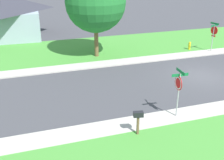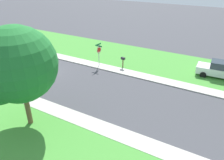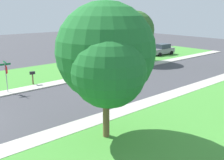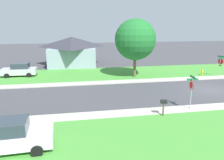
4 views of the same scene
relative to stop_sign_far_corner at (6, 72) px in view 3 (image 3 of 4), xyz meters
name	(u,v)px [view 3 (image 3 of 4)]	position (x,y,z in m)	size (l,w,h in m)	color
sidewalk_east	(148,103)	(9.42, 7.17, -1.84)	(1.40, 56.00, 0.10)	#B7B2A8
lawn_east	(204,123)	(14.12, 7.17, -1.85)	(8.00, 56.00, 0.08)	#479338
sidewalk_west	(79,79)	(0.02, 7.17, -1.84)	(1.40, 56.00, 0.10)	#B7B2A8
lawn_west	(57,71)	(-4.68, 7.17, -1.85)	(8.00, 56.00, 0.08)	#479338
stop_sign_far_corner	(6,72)	(0.00, 0.00, 0.00)	(0.92, 0.92, 2.77)	#9E9EA3
car_grey_across_road	(162,50)	(-3.85, 25.13, -1.01)	(2.19, 4.38, 1.76)	gray
car_white_kerbside_mid	(98,59)	(-3.84, 12.52, -1.01)	(2.18, 4.37, 1.76)	white
tree_across_left	(106,56)	(11.85, 1.14, 2.72)	(5.48, 5.10, 7.33)	brown
tree_sidewalk_near	(135,32)	(-2.32, 17.62, 2.22)	(5.46, 5.08, 6.81)	brown
mailbox	(32,75)	(-0.94, 2.65, -0.88)	(0.33, 0.52, 1.31)	brown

